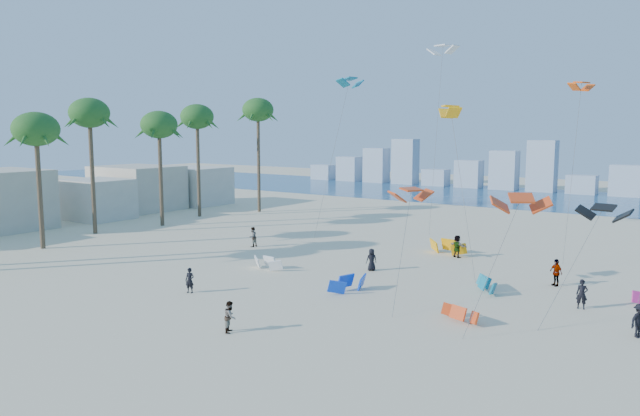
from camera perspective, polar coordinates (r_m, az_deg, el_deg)
The scene contains 10 objects.
ground at distance 33.78m, azimuth -20.40°, elevation -10.14°, with size 220.00×220.00×0.00m, color beige.
ocean at distance 94.53m, azimuth 18.18°, elevation 1.06°, with size 220.00×220.00×0.00m, color navy.
kitesurfer_near at distance 37.56m, azimuth -12.44°, elevation -6.83°, with size 0.57×0.37×1.57m, color black.
kitesurfer_mid at distance 30.16m, azimuth -8.65°, elevation -10.31°, with size 0.76×0.59×1.57m, color gray.
kitesurfers_far at distance 41.93m, azimuth 12.57°, elevation -5.23°, with size 31.23×13.52×1.78m.
grounded_kites at distance 40.77m, azimuth 10.59°, elevation -6.12°, with size 27.02×17.92×1.08m.
flying_kites at distance 45.47m, azimuth 20.07°, elevation 9.83°, with size 39.14×30.54×18.55m.
palm_row at distance 59.29m, azimuth -20.10°, elevation 8.29°, with size 8.77×44.80×13.88m.
beachfront_buildings at distance 72.24m, azimuth -22.28°, elevation 1.13°, with size 11.50×43.00×6.00m.
distant_skyline at distance 104.17m, azimuth 19.21°, elevation 3.28°, with size 85.00×3.00×8.40m.
Camera 1 is at (26.71, -18.13, 9.95)m, focal length 33.21 mm.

